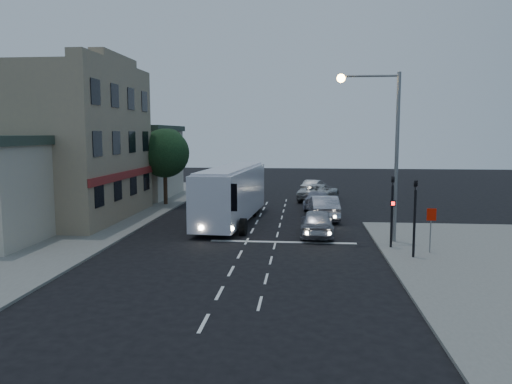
# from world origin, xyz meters

# --- Properties ---
(ground) EXTENTS (120.00, 120.00, 0.00)m
(ground) POSITION_xyz_m (0.00, 0.00, 0.00)
(ground) COLOR black
(sidewalk_far) EXTENTS (12.00, 50.00, 0.12)m
(sidewalk_far) POSITION_xyz_m (-13.00, 8.00, 0.06)
(sidewalk_far) COLOR slate
(sidewalk_far) RESTS_ON ground
(road_markings) EXTENTS (8.00, 30.55, 0.01)m
(road_markings) POSITION_xyz_m (1.29, 3.31, 0.00)
(road_markings) COLOR silver
(road_markings) RESTS_ON ground
(tour_bus) EXTENTS (3.39, 12.27, 3.72)m
(tour_bus) POSITION_xyz_m (-1.65, 7.85, 2.01)
(tour_bus) COLOR silver
(tour_bus) RESTS_ON ground
(car_suv) EXTENTS (1.98, 4.72, 1.59)m
(car_suv) POSITION_xyz_m (3.90, 3.80, 0.80)
(car_suv) COLOR #9A9BA5
(car_suv) RESTS_ON ground
(car_sedan_a) EXTENTS (2.04, 5.17, 1.68)m
(car_sedan_a) POSITION_xyz_m (4.51, 9.44, 0.84)
(car_sedan_a) COLOR #A1A0AB
(car_sedan_a) RESTS_ON ground
(car_sedan_b) EXTENTS (2.47, 5.07, 1.42)m
(car_sedan_b) POSITION_xyz_m (4.23, 14.38, 0.71)
(car_sedan_b) COLOR gray
(car_sedan_b) RESTS_ON ground
(car_sedan_c) EXTENTS (4.18, 5.93, 1.50)m
(car_sedan_c) POSITION_xyz_m (4.47, 19.14, 0.75)
(car_sedan_c) COLOR silver
(car_sedan_c) RESTS_ON ground
(car_extra) EXTENTS (2.70, 4.38, 1.36)m
(car_extra) POSITION_xyz_m (4.16, 24.37, 0.68)
(car_extra) COLOR #BABABA
(car_extra) RESTS_ON ground
(traffic_signal_main) EXTENTS (0.25, 0.35, 4.10)m
(traffic_signal_main) POSITION_xyz_m (7.60, 0.78, 2.42)
(traffic_signal_main) COLOR black
(traffic_signal_main) RESTS_ON sidewalk_near
(traffic_signal_side) EXTENTS (0.18, 0.15, 4.10)m
(traffic_signal_side) POSITION_xyz_m (8.30, -1.20, 2.42)
(traffic_signal_side) COLOR black
(traffic_signal_side) RESTS_ON sidewalk_near
(regulatory_sign) EXTENTS (0.45, 0.12, 2.20)m
(regulatory_sign) POSITION_xyz_m (9.30, -0.24, 1.60)
(regulatory_sign) COLOR slate
(regulatory_sign) RESTS_ON sidewalk_near
(streetlight) EXTENTS (3.32, 0.44, 9.00)m
(streetlight) POSITION_xyz_m (7.34, 2.20, 5.73)
(streetlight) COLOR slate
(streetlight) RESTS_ON sidewalk_near
(main_building) EXTENTS (10.12, 12.00, 11.00)m
(main_building) POSITION_xyz_m (-13.96, 8.00, 5.16)
(main_building) COLOR gray
(main_building) RESTS_ON sidewalk_far
(low_building_north) EXTENTS (9.40, 9.40, 6.50)m
(low_building_north) POSITION_xyz_m (-13.50, 20.00, 3.39)
(low_building_north) COLOR #B6AE98
(low_building_north) RESTS_ON sidewalk_far
(street_tree) EXTENTS (4.00, 4.00, 6.20)m
(street_tree) POSITION_xyz_m (-8.21, 15.02, 4.50)
(street_tree) COLOR black
(street_tree) RESTS_ON sidewalk_far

